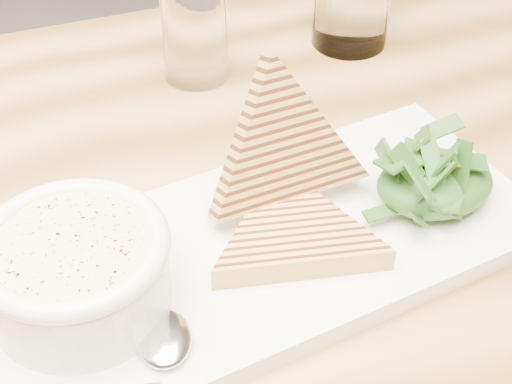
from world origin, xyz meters
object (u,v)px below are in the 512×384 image
object	(u,v)px
table_top	(239,235)
glass_near	(195,31)
platter	(265,249)
soup_bowl	(78,279)

from	to	relation	value
table_top	glass_near	xyz separation A→B (m)	(0.03, 0.22, 0.07)
platter	soup_bowl	world-z (taller)	soup_bowl
table_top	platter	xyz separation A→B (m)	(0.00, -0.05, 0.03)
table_top	soup_bowl	distance (m)	0.16
platter	table_top	bearing A→B (deg)	93.76
table_top	soup_bowl	xyz separation A→B (m)	(-0.14, -0.06, 0.06)
table_top	platter	world-z (taller)	platter
soup_bowl	glass_near	distance (m)	0.33
table_top	platter	bearing A→B (deg)	-86.24
table_top	glass_near	bearing A→B (deg)	81.39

